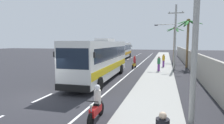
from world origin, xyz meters
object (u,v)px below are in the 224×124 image
(coach_bus_far_lane, at_px, (121,50))
(palm_second, at_px, (188,33))
(coach_bus_foreground, at_px, (101,58))
(motorcycle_trailing, at_px, (97,106))
(utility_pole_mid, at_px, (174,35))
(palm_nearest, at_px, (175,38))
(pedestrian_near_kerb, at_px, (164,60))
(pedestrian_far_walk, at_px, (159,63))
(motorcycle_beside_bus, at_px, (134,64))

(coach_bus_far_lane, distance_m, palm_second, 16.19)
(coach_bus_foreground, relative_size, motorcycle_trailing, 6.16)
(coach_bus_foreground, distance_m, utility_pole_mid, 11.42)
(palm_second, bearing_deg, palm_nearest, 102.43)
(palm_second, bearing_deg, coach_bus_far_lane, 138.72)
(coach_bus_foreground, height_order, palm_nearest, palm_nearest)
(coach_bus_far_lane, distance_m, utility_pole_mid, 16.55)
(coach_bus_foreground, xyz_separation_m, motorcycle_trailing, (2.97, -8.94, -1.37))
(coach_bus_foreground, relative_size, palm_second, 1.79)
(utility_pole_mid, bearing_deg, palm_nearest, 87.26)
(pedestrian_near_kerb, height_order, pedestrian_far_walk, pedestrian_near_kerb)
(palm_second, bearing_deg, utility_pole_mid, -128.25)
(coach_bus_foreground, xyz_separation_m, pedestrian_far_walk, (5.17, 5.85, -0.99))
(motorcycle_trailing, bearing_deg, palm_nearest, 80.69)
(coach_bus_far_lane, bearing_deg, pedestrian_near_kerb, -52.90)
(coach_bus_far_lane, distance_m, palm_nearest, 11.44)
(motorcycle_trailing, bearing_deg, coach_bus_far_lane, 101.34)
(coach_bus_far_lane, bearing_deg, utility_pole_mid, -51.97)
(motorcycle_beside_bus, relative_size, pedestrian_far_walk, 1.14)
(coach_bus_far_lane, xyz_separation_m, palm_nearest, (10.51, -3.91, 2.27))
(pedestrian_far_walk, bearing_deg, motorcycle_beside_bus, -151.73)
(motorcycle_beside_bus, relative_size, motorcycle_trailing, 1.00)
(pedestrian_far_walk, bearing_deg, pedestrian_near_kerb, 145.76)
(coach_bus_foreground, distance_m, pedestrian_near_kerb, 11.52)
(coach_bus_foreground, bearing_deg, pedestrian_far_walk, 48.52)
(coach_bus_far_lane, relative_size, palm_nearest, 1.96)
(utility_pole_mid, xyz_separation_m, palm_nearest, (0.43, 8.98, -0.22))
(motorcycle_beside_bus, xyz_separation_m, palm_nearest, (5.46, 9.66, 3.52))
(coach_bus_far_lane, height_order, motorcycle_beside_bus, coach_bus_far_lane)
(motorcycle_beside_bus, height_order, pedestrian_near_kerb, pedestrian_near_kerb)
(pedestrian_far_walk, distance_m, utility_pole_mid, 4.80)
(motorcycle_beside_bus, bearing_deg, utility_pole_mid, 7.71)
(utility_pole_mid, bearing_deg, pedestrian_near_kerb, 135.78)
(palm_second, bearing_deg, pedestrian_far_walk, -124.37)
(pedestrian_near_kerb, distance_m, pedestrian_far_walk, 4.17)
(pedestrian_near_kerb, height_order, palm_second, palm_second)
(motorcycle_trailing, distance_m, palm_second, 21.34)
(motorcycle_trailing, bearing_deg, utility_pole_mid, 77.44)
(coach_bus_foreground, height_order, pedestrian_near_kerb, coach_bus_foreground)
(coach_bus_foreground, xyz_separation_m, utility_pole_mid, (6.92, 8.77, 2.39))
(motorcycle_trailing, xyz_separation_m, pedestrian_far_walk, (2.20, 14.79, 0.38))
(utility_pole_mid, bearing_deg, coach_bus_far_lane, 128.03)
(pedestrian_near_kerb, bearing_deg, pedestrian_far_walk, -118.23)
(coach_bus_foreground, height_order, coach_bus_far_lane, coach_bus_foreground)
(pedestrian_near_kerb, distance_m, palm_nearest, 8.53)
(motorcycle_trailing, relative_size, pedestrian_near_kerb, 1.09)
(motorcycle_trailing, xyz_separation_m, palm_second, (5.83, 20.10, 4.21))
(motorcycle_beside_bus, bearing_deg, pedestrian_near_kerb, 26.78)
(coach_bus_foreground, bearing_deg, coach_bus_far_lane, 98.31)
(motorcycle_trailing, xyz_separation_m, pedestrian_near_kerb, (2.69, 18.93, 0.42))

